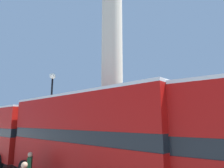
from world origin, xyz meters
The scene contains 5 objects.
ground_plane centered at (0.00, 0.00, 0.00)m, with size 200.00×200.00×0.00m, color gray.
monument_column centered at (0.00, 0.00, 7.99)m, with size 4.98×4.98×22.00m.
bus_a centered at (-8.08, -4.65, 2.32)m, with size 10.22×3.44×4.19m.
bus_b centered at (2.39, -5.27, 2.45)m, with size 10.25×3.50×4.44m.
street_lamp centered at (-3.63, -3.12, 4.18)m, with size 0.47×0.47×6.97m.
Camera 1 is at (9.81, -12.43, 3.11)m, focal length 32.00 mm.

